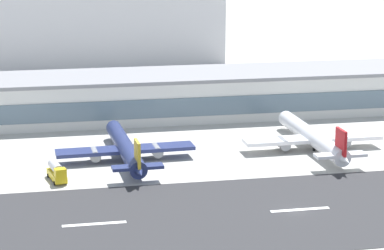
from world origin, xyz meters
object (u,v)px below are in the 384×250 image
object	(u,v)px
airliner_gold_tail_gate_0	(126,149)
terminal_building	(190,94)
distant_hotel_block	(80,21)
service_fuel_truck_1	(57,172)
airliner_red_tail_gate_1	(314,138)

from	to	relation	value
airliner_gold_tail_gate_0	terminal_building	bearing A→B (deg)	-30.77
distant_hotel_block	service_fuel_truck_1	distance (m)	164.87
distant_hotel_block	service_fuel_truck_1	xyz separation A→B (m)	(-14.55, -163.58, -14.53)
distant_hotel_block	service_fuel_truck_1	bearing A→B (deg)	-95.08
terminal_building	distant_hotel_block	xyz separation A→B (m)	(-26.10, 107.09, 10.17)
distant_hotel_block	airliner_gold_tail_gate_0	world-z (taller)	distant_hotel_block
airliner_gold_tail_gate_0	airliner_red_tail_gate_1	xyz separation A→B (m)	(47.04, 0.53, 0.10)
distant_hotel_block	airliner_gold_tail_gate_0	distance (m)	152.30
distant_hotel_block	airliner_gold_tail_gate_0	xyz separation A→B (m)	(2.04, -151.67, -13.59)
airliner_red_tail_gate_1	service_fuel_truck_1	world-z (taller)	airliner_red_tail_gate_1
airliner_gold_tail_gate_0	service_fuel_truck_1	xyz separation A→B (m)	(-16.58, -11.91, -0.94)
terminal_building	airliner_red_tail_gate_1	distance (m)	49.80
service_fuel_truck_1	terminal_building	bearing A→B (deg)	131.97
terminal_building	airliner_red_tail_gate_1	size ratio (longest dim) A/B	4.05
airliner_gold_tail_gate_0	service_fuel_truck_1	size ratio (longest dim) A/B	5.03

